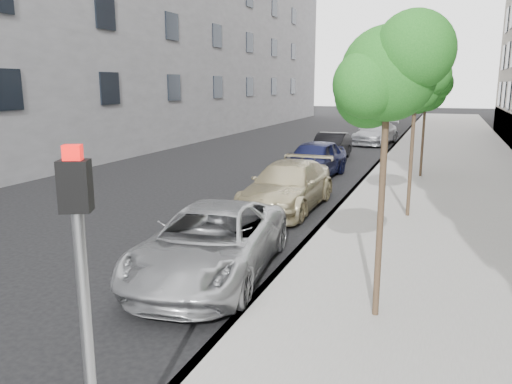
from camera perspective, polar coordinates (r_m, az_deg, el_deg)
The scene contains 12 objects.
ground at distance 8.10m, azimuth -12.10°, elevation -15.19°, with size 160.00×160.00×0.00m, color black.
sidewalk at distance 30.20m, azimuth 21.27°, elevation 4.50°, with size 6.40×72.00×0.14m, color gray.
curb at distance 30.33m, azimuth 15.36°, elevation 4.93°, with size 0.15×72.00×0.14m, color #9E9B93.
tree_near at distance 7.53m, azimuth 15.09°, elevation 12.94°, with size 1.71×1.51×4.55m.
tree_mid at distance 14.00m, azimuth 17.92°, elevation 11.39°, with size 1.67×1.47×4.31m.
tree_far at distance 20.50m, azimuth 18.95°, elevation 10.85°, with size 1.85×1.65×4.21m.
signal_pole at distance 4.45m, azimuth -19.19°, elevation -9.81°, with size 0.29×0.26×3.09m.
minivan at distance 9.80m, azimuth -5.21°, elevation -5.73°, with size 2.26×4.89×1.36m, color #A4A6A9.
suv at distance 15.03m, azimuth 3.65°, elevation 0.70°, with size 1.95×4.81×1.39m, color tan.
sedan_blue at distance 20.17m, azimuth 6.66°, elevation 3.75°, with size 1.77×4.40×1.50m, color #111439.
sedan_black at distance 25.03m, azimuth 8.53°, elevation 5.14°, with size 1.41×4.04×1.33m, color black.
sedan_rear at distance 32.41m, azimuth 13.53°, elevation 6.58°, with size 1.95×4.79×1.39m, color #9D9FA5.
Camera 1 is at (4.03, -5.98, 3.69)m, focal length 35.00 mm.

